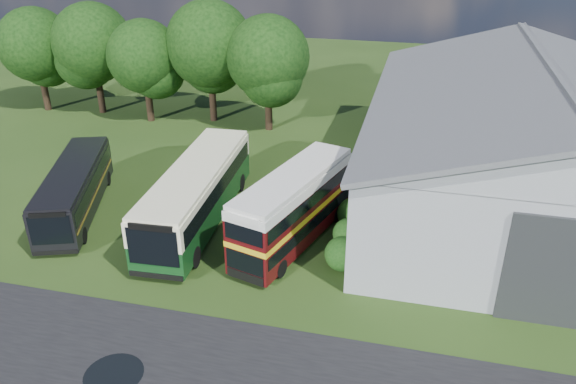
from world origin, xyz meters
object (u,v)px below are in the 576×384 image
(bus_maroon_double, at_px, (294,209))
(bus_dark_single, at_px, (75,189))
(bus_green_single, at_px, (197,193))
(storage_shed, at_px, (536,132))

(bus_maroon_double, relative_size, bus_dark_single, 0.92)
(bus_green_single, bearing_deg, bus_dark_single, -178.41)
(bus_green_single, relative_size, bus_maroon_double, 1.31)
(storage_shed, height_order, bus_green_single, storage_shed)
(storage_shed, distance_m, bus_maroon_double, 14.89)
(bus_green_single, bearing_deg, bus_maroon_double, -10.92)
(storage_shed, relative_size, bus_maroon_double, 2.68)
(bus_green_single, relative_size, bus_dark_single, 1.20)
(storage_shed, height_order, bus_dark_single, storage_shed)
(storage_shed, distance_m, bus_dark_single, 26.26)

